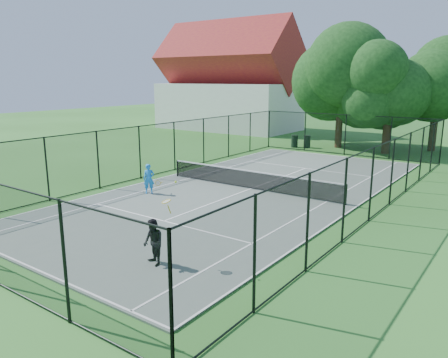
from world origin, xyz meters
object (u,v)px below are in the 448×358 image
Objects in this scene: trash_bin_left at (294,141)px; player_blue at (149,179)px; player_black at (153,242)px; tennis_net at (251,179)px; trash_bin_right at (307,141)px.

player_blue is (1.14, -17.80, 0.28)m from trash_bin_left.
player_black is (7.32, -23.72, 0.27)m from trash_bin_left.
trash_bin_left is at bearing 93.65° from player_blue.
tennis_net is 15.01m from trash_bin_right.
tennis_net is 6.92× the size of player_blue.
player_black is at bearing -74.73° from tennis_net.
tennis_net is 14.89m from trash_bin_left.
trash_bin_left is 0.69× the size of player_blue.
player_black reaches higher than trash_bin_right.
trash_bin_right is at bearing 104.51° from tennis_net.
trash_bin_right is 18.21m from player_blue.
trash_bin_right is 0.39× the size of player_black.
player_blue reaches higher than tennis_net.
trash_bin_left is (-4.70, 14.13, -0.07)m from tennis_net.
tennis_net is at bearing 105.27° from player_black.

